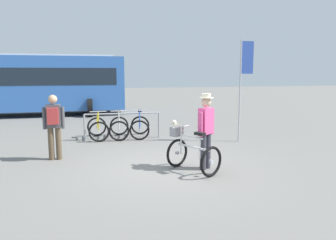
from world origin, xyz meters
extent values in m
plane|color=slate|center=(0.00, 0.00, 0.00)|extent=(80.00, 80.00, 0.00)
cylinder|color=#99999E|center=(-1.78, 3.61, 0.42)|extent=(0.06, 0.06, 0.85)
cylinder|color=#99999E|center=(0.67, 3.50, 0.42)|extent=(0.06, 0.06, 0.85)
cylinder|color=#99999E|center=(-0.56, 3.55, 0.85)|extent=(2.45, 0.15, 0.05)
torus|color=black|center=(-1.37, 4.28, 0.33)|extent=(0.66, 0.08, 0.66)
cylinder|color=#B7B7BC|center=(-1.37, 4.28, 0.33)|extent=(0.08, 0.06, 0.08)
torus|color=black|center=(-1.34, 3.26, 0.33)|extent=(0.66, 0.08, 0.66)
cylinder|color=#B7B7BC|center=(-1.34, 3.26, 0.33)|extent=(0.08, 0.06, 0.08)
cube|color=yellow|center=(-1.36, 3.77, 0.56)|extent=(0.06, 0.92, 0.04)
cube|color=yellow|center=(-1.35, 3.72, 0.78)|extent=(0.05, 0.61, 0.04)
cylinder|color=yellow|center=(-1.36, 3.95, 0.60)|extent=(0.03, 0.03, 0.55)
cube|color=black|center=(-1.36, 3.95, 0.88)|extent=(0.13, 0.24, 0.06)
cylinder|color=yellow|center=(-1.35, 3.38, 0.65)|extent=(0.03, 0.03, 0.63)
cylinder|color=#B7B7BC|center=(-1.35, 3.38, 0.96)|extent=(0.52, 0.04, 0.03)
torus|color=black|center=(-0.60, 4.25, 0.33)|extent=(0.66, 0.13, 0.66)
cylinder|color=#B7B7BC|center=(-0.60, 4.25, 0.33)|extent=(0.09, 0.07, 0.08)
torus|color=black|center=(-0.71, 3.23, 0.33)|extent=(0.66, 0.13, 0.66)
cylinder|color=#B7B7BC|center=(-0.71, 3.23, 0.33)|extent=(0.09, 0.07, 0.08)
cube|color=silver|center=(-0.66, 3.74, 0.56)|extent=(0.14, 0.92, 0.04)
cube|color=silver|center=(-0.66, 3.69, 0.78)|extent=(0.10, 0.61, 0.04)
cylinder|color=silver|center=(-0.64, 3.92, 0.60)|extent=(0.03, 0.03, 0.55)
cube|color=black|center=(-0.64, 3.92, 0.88)|extent=(0.15, 0.25, 0.06)
cylinder|color=silver|center=(-0.70, 3.35, 0.65)|extent=(0.03, 0.03, 0.63)
cylinder|color=#B7B7BC|center=(-0.70, 3.35, 0.96)|extent=(0.52, 0.09, 0.03)
torus|color=black|center=(0.14, 4.21, 0.33)|extent=(0.66, 0.19, 0.66)
cylinder|color=#B7B7BC|center=(0.14, 4.21, 0.33)|extent=(0.09, 0.07, 0.08)
torus|color=black|center=(-0.05, 3.21, 0.33)|extent=(0.66, 0.19, 0.66)
cylinder|color=#B7B7BC|center=(-0.05, 3.21, 0.33)|extent=(0.09, 0.07, 0.08)
cube|color=#2D56B7|center=(0.04, 3.71, 0.56)|extent=(0.21, 0.91, 0.04)
cube|color=#2D56B7|center=(0.03, 3.66, 0.78)|extent=(0.15, 0.61, 0.04)
cylinder|color=#2D56B7|center=(0.08, 3.89, 0.60)|extent=(0.03, 0.03, 0.55)
cube|color=black|center=(0.08, 3.89, 0.88)|extent=(0.16, 0.26, 0.06)
cylinder|color=#2D56B7|center=(-0.03, 3.33, 0.65)|extent=(0.03, 0.03, 0.63)
cylinder|color=#B7B7BC|center=(-0.03, 3.33, 0.96)|extent=(0.52, 0.13, 0.03)
torus|color=black|center=(0.77, -0.88, 0.33)|extent=(0.61, 0.36, 0.66)
cylinder|color=#B7B7BC|center=(0.77, -0.88, 0.33)|extent=(0.10, 0.09, 0.08)
torus|color=black|center=(0.29, 0.02, 0.33)|extent=(0.61, 0.36, 0.66)
cylinder|color=#B7B7BC|center=(0.29, 0.02, 0.33)|extent=(0.10, 0.09, 0.08)
cube|color=silver|center=(0.53, -0.43, 0.56)|extent=(0.46, 0.83, 0.04)
cube|color=silver|center=(0.50, -0.39, 0.78)|extent=(0.32, 0.56, 0.04)
cylinder|color=silver|center=(0.61, -0.59, 0.60)|extent=(0.03, 0.03, 0.55)
cube|color=black|center=(0.61, -0.59, 0.88)|extent=(0.22, 0.27, 0.06)
cylinder|color=silver|center=(0.34, -0.09, 0.65)|extent=(0.03, 0.03, 0.63)
cylinder|color=#B7B7BC|center=(0.34, -0.09, 0.96)|extent=(0.47, 0.27, 0.03)
cube|color=gray|center=(0.28, 0.04, 0.84)|extent=(0.32, 0.30, 0.22)
ellipsoid|color=beige|center=(0.28, 0.04, 0.94)|extent=(0.23, 0.23, 0.16)
sphere|color=beige|center=(0.24, 0.11, 1.04)|extent=(0.11, 0.11, 0.11)
cylinder|color=#383842|center=(0.93, -0.26, 0.41)|extent=(0.14, 0.14, 0.82)
cylinder|color=#383842|center=(0.78, -0.36, 0.41)|extent=(0.14, 0.14, 0.82)
cube|color=#E54C8C|center=(0.86, -0.31, 1.11)|extent=(0.39, 0.35, 0.58)
cylinder|color=#E54C8C|center=(1.05, -0.21, 1.06)|extent=(0.09, 0.09, 0.55)
cylinder|color=#E54C8C|center=(0.69, -0.45, 1.06)|extent=(0.09, 0.09, 0.55)
sphere|color=beige|center=(0.86, -0.31, 1.53)|extent=(0.22, 0.22, 0.22)
cylinder|color=beige|center=(0.86, -0.31, 1.63)|extent=(0.32, 0.32, 0.02)
cylinder|color=beige|center=(0.86, -0.31, 1.68)|extent=(0.20, 0.20, 0.09)
cylinder|color=brown|center=(-2.61, 1.42, 0.41)|extent=(0.14, 0.14, 0.82)
cylinder|color=brown|center=(-2.43, 1.41, 0.41)|extent=(0.14, 0.14, 0.82)
cube|color=#4C4C51|center=(-2.52, 1.42, 1.11)|extent=(0.34, 0.20, 0.58)
cylinder|color=#4C4C51|center=(-2.74, 1.44, 1.06)|extent=(0.09, 0.09, 0.55)
cylinder|color=#4C4C51|center=(-2.30, 1.43, 1.06)|extent=(0.09, 0.09, 0.55)
sphere|color=tan|center=(-2.52, 1.42, 1.53)|extent=(0.22, 0.22, 0.22)
cube|color=#B23333|center=(-2.52, 1.26, 1.13)|extent=(0.26, 0.14, 0.40)
cube|color=#3366B7|center=(-4.72, 10.77, 1.65)|extent=(10.03, 2.63, 2.70)
cube|color=#19232D|center=(-4.72, 10.77, 2.00)|extent=(9.23, 2.64, 0.84)
cube|color=silver|center=(-4.72, 10.77, 3.04)|extent=(9.03, 2.37, 0.08)
cylinder|color=black|center=(-1.48, 9.48, 0.45)|extent=(0.26, 0.90, 0.90)
cylinder|color=black|center=(-1.45, 11.98, 0.45)|extent=(0.26, 0.90, 0.90)
cylinder|color=#B2B2B7|center=(2.99, 2.23, 1.60)|extent=(0.05, 0.05, 3.20)
cube|color=#2D4CA5|center=(3.21, 2.23, 2.65)|extent=(0.40, 0.03, 1.00)
camera|label=1|loc=(-1.78, -6.98, 2.18)|focal=34.35mm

